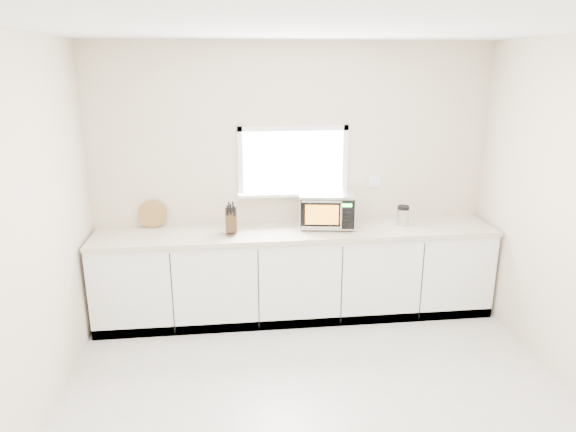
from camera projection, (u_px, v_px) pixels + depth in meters
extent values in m
plane|color=beige|center=(327.00, 425.00, 3.67)|extent=(4.00, 4.00, 0.00)
cube|color=beige|center=(293.00, 180.00, 5.19)|extent=(4.00, 0.02, 2.70)
cube|color=white|center=(293.00, 161.00, 5.12)|extent=(1.00, 0.02, 0.60)
cube|color=white|center=(294.00, 194.00, 5.15)|extent=(1.12, 0.16, 0.03)
cube|color=white|center=(293.00, 128.00, 5.01)|extent=(1.10, 0.04, 0.05)
cube|color=white|center=(293.00, 193.00, 5.20)|extent=(1.10, 0.04, 0.05)
cube|color=white|center=(240.00, 162.00, 5.05)|extent=(0.05, 0.04, 0.70)
cube|color=white|center=(345.00, 160.00, 5.17)|extent=(0.05, 0.04, 0.70)
cube|color=white|center=(375.00, 181.00, 5.29)|extent=(0.12, 0.01, 0.12)
cube|color=white|center=(296.00, 275.00, 5.16)|extent=(3.92, 0.60, 0.88)
cube|color=beige|center=(297.00, 232.00, 5.02)|extent=(3.92, 0.64, 0.04)
cylinder|color=black|center=(304.00, 230.00, 5.00)|extent=(0.03, 0.03, 0.02)
cylinder|color=black|center=(304.00, 220.00, 5.31)|extent=(0.03, 0.03, 0.02)
cylinder|color=black|center=(350.00, 230.00, 4.98)|extent=(0.03, 0.03, 0.02)
cylinder|color=black|center=(348.00, 220.00, 5.29)|extent=(0.03, 0.03, 0.02)
cube|color=silver|center=(327.00, 209.00, 5.10)|extent=(0.59, 0.48, 0.32)
cube|color=black|center=(327.00, 215.00, 4.90)|extent=(0.51, 0.09, 0.28)
cube|color=#FFA426|center=(322.00, 215.00, 4.89)|extent=(0.31, 0.05, 0.19)
cylinder|color=silver|center=(341.00, 216.00, 4.87)|extent=(0.02, 0.02, 0.25)
cube|color=black|center=(347.00, 215.00, 4.89)|extent=(0.13, 0.03, 0.28)
cube|color=#19FF33|center=(347.00, 205.00, 4.85)|extent=(0.09, 0.02, 0.03)
cube|color=silver|center=(327.00, 193.00, 5.05)|extent=(0.59, 0.48, 0.01)
cube|color=#453118|center=(231.00, 220.00, 4.87)|extent=(0.11, 0.23, 0.27)
cube|color=black|center=(227.00, 210.00, 4.79)|extent=(0.02, 0.05, 0.10)
cube|color=black|center=(231.00, 209.00, 4.79)|extent=(0.02, 0.05, 0.10)
cube|color=black|center=(234.00, 211.00, 4.80)|extent=(0.02, 0.05, 0.10)
cube|color=black|center=(229.00, 207.00, 4.78)|extent=(0.02, 0.05, 0.10)
cube|color=black|center=(233.00, 207.00, 4.78)|extent=(0.02, 0.05, 0.10)
cylinder|color=olive|center=(153.00, 214.00, 5.06)|extent=(0.28, 0.07, 0.28)
cylinder|color=silver|center=(403.00, 217.00, 5.14)|extent=(0.15, 0.15, 0.17)
cylinder|color=black|center=(403.00, 207.00, 5.11)|extent=(0.14, 0.14, 0.04)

